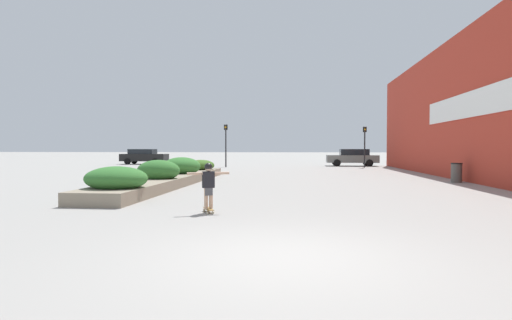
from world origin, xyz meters
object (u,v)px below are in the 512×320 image
traffic_light_left (226,138)px  car_center_left (353,157)px  trash_bin (456,173)px  traffic_light_right (365,140)px  skateboard (208,210)px  skateboarder (208,181)px  car_leftmost (144,156)px

traffic_light_left → car_center_left: bearing=17.3°
trash_bin → traffic_light_right: (-1.94, 14.27, 1.85)m
car_center_left → trash_bin: bearing=-171.5°
traffic_light_right → trash_bin: bearing=-82.3°
skateboard → trash_bin: size_ratio=0.70×
skateboarder → car_center_left: 27.78m
traffic_light_left → skateboard: bearing=-80.5°
car_center_left → traffic_light_left: bearing=107.3°
skateboarder → traffic_light_left: (-3.95, 23.49, 1.65)m
skateboard → trash_bin: (9.54, 9.81, 0.39)m
trash_bin → car_center_left: bearing=98.5°
trash_bin → skateboarder: bearing=-134.2°
traffic_light_right → traffic_light_left: bearing=-177.1°
skateboard → car_leftmost: car_leftmost is taller
skateboarder → car_center_left: (6.99, 26.89, 0.01)m
skateboarder → car_center_left: size_ratio=0.25×
trash_bin → traffic_light_left: (-13.48, 13.68, 1.98)m
skateboard → traffic_light_right: 25.35m
car_leftmost → traffic_light_left: size_ratio=1.26×
skateboard → trash_bin: 13.68m
skateboard → car_leftmost: (-13.26, 28.78, 0.72)m
car_center_left → traffic_light_right: size_ratio=1.33×
skateboarder → traffic_light_right: traffic_light_right is taller
skateboarder → traffic_light_left: bearing=75.3°
car_leftmost → car_center_left: bearing=84.7°
car_center_left → traffic_light_right: traffic_light_right is taller
trash_bin → traffic_light_right: traffic_light_right is taller
skateboard → traffic_light_right: size_ratio=0.19×
car_leftmost → traffic_light_right: (20.86, -4.70, 1.52)m
car_leftmost → car_center_left: (20.25, -1.89, -0.00)m
traffic_light_left → trash_bin: bearing=-45.4°
car_center_left → traffic_light_left: 11.57m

